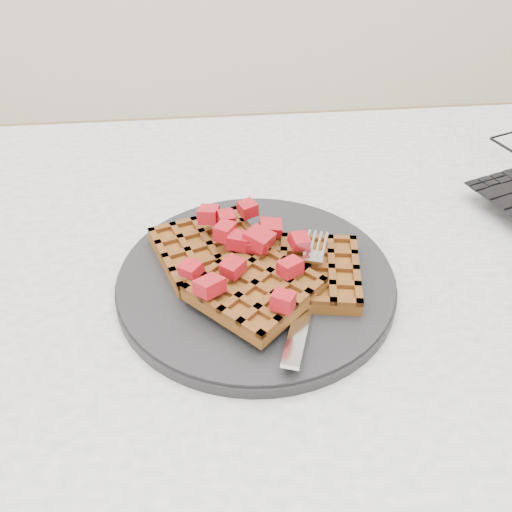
# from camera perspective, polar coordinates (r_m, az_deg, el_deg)

# --- Properties ---
(table) EXTENTS (1.20, 0.80, 0.75)m
(table) POSITION_cam_1_polar(r_m,az_deg,el_deg) (0.67, 5.26, -10.04)
(table) COLOR silver
(table) RESTS_ON ground
(plate) EXTENTS (0.28, 0.28, 0.02)m
(plate) POSITION_cam_1_polar(r_m,az_deg,el_deg) (0.58, 0.00, -2.44)
(plate) COLOR black
(plate) RESTS_ON table
(waffles) EXTENTS (0.22, 0.21, 0.03)m
(waffles) POSITION_cam_1_polar(r_m,az_deg,el_deg) (0.57, 0.05, -1.24)
(waffles) COLOR brown
(waffles) RESTS_ON plate
(strawberry_pile) EXTENTS (0.15, 0.15, 0.02)m
(strawberry_pile) POSITION_cam_1_polar(r_m,az_deg,el_deg) (0.55, -0.00, 1.13)
(strawberry_pile) COLOR maroon
(strawberry_pile) RESTS_ON waffles
(fork) EXTENTS (0.08, 0.18, 0.02)m
(fork) POSITION_cam_1_polar(r_m,az_deg,el_deg) (0.55, 5.12, -3.71)
(fork) COLOR silver
(fork) RESTS_ON plate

